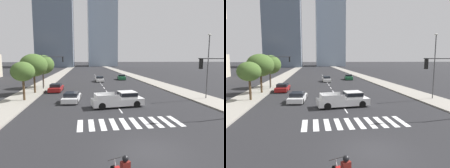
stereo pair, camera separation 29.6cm
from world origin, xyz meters
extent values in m
plane|color=#232326|center=(0.00, 0.00, 0.00)|extent=(800.00, 800.00, 0.00)
cube|color=gray|center=(11.95, 30.00, 0.07)|extent=(4.00, 260.00, 0.15)
cube|color=gray|center=(-11.95, 30.00, 0.07)|extent=(4.00, 260.00, 0.15)
cube|color=silver|center=(-4.05, 5.01, 0.00)|extent=(0.45, 2.87, 0.01)
cube|color=silver|center=(-3.15, 5.01, 0.00)|extent=(0.45, 2.87, 0.01)
cube|color=silver|center=(-2.25, 5.01, 0.00)|extent=(0.45, 2.87, 0.01)
cube|color=silver|center=(-1.35, 5.01, 0.00)|extent=(0.45, 2.87, 0.01)
cube|color=silver|center=(-0.45, 5.01, 0.00)|extent=(0.45, 2.87, 0.01)
cube|color=silver|center=(0.45, 5.01, 0.00)|extent=(0.45, 2.87, 0.01)
cube|color=silver|center=(1.35, 5.01, 0.00)|extent=(0.45, 2.87, 0.01)
cube|color=silver|center=(2.25, 5.01, 0.00)|extent=(0.45, 2.87, 0.01)
cube|color=silver|center=(3.15, 5.01, 0.00)|extent=(0.45, 2.87, 0.01)
cube|color=silver|center=(4.05, 5.01, 0.00)|extent=(0.45, 2.87, 0.01)
cube|color=silver|center=(0.00, 9.01, 0.00)|extent=(0.14, 2.00, 0.01)
cube|color=silver|center=(0.00, 13.01, 0.00)|extent=(0.14, 2.00, 0.01)
cube|color=silver|center=(0.00, 17.01, 0.00)|extent=(0.14, 2.00, 0.01)
cube|color=silver|center=(0.00, 21.01, 0.00)|extent=(0.14, 2.00, 0.01)
cube|color=silver|center=(0.00, 25.01, 0.00)|extent=(0.14, 2.00, 0.01)
cube|color=silver|center=(0.00, 29.01, 0.00)|extent=(0.14, 2.00, 0.01)
cube|color=silver|center=(0.00, 33.01, 0.00)|extent=(0.14, 2.00, 0.01)
cube|color=silver|center=(0.00, 37.01, 0.00)|extent=(0.14, 2.00, 0.01)
cube|color=silver|center=(0.00, 41.01, 0.00)|extent=(0.14, 2.00, 0.01)
cube|color=silver|center=(0.00, 45.01, 0.00)|extent=(0.14, 2.00, 0.01)
cube|color=silver|center=(0.00, 49.01, 0.00)|extent=(0.14, 2.00, 0.01)
cube|color=silver|center=(0.00, 53.01, 0.00)|extent=(0.14, 2.00, 0.01)
cube|color=silver|center=(0.00, 57.01, 0.00)|extent=(0.14, 2.00, 0.01)
cylinder|color=#B2B2B7|center=(-2.40, -2.30, 0.60)|extent=(0.17, 0.32, 0.67)
cylinder|color=black|center=(-2.41, -2.25, 0.97)|extent=(0.67, 0.28, 0.04)
cube|color=maroon|center=(-2.13, -3.02, 0.96)|extent=(0.42, 0.35, 0.55)
sphere|color=black|center=(-2.13, -3.02, 1.36)|extent=(0.26, 0.26, 0.26)
cube|color=silver|center=(-0.03, 10.63, 0.59)|extent=(5.89, 2.62, 0.75)
cube|color=silver|center=(1.10, 10.77, 1.32)|extent=(2.02, 2.00, 0.70)
cube|color=black|center=(1.10, 10.77, 1.40)|extent=(2.05, 2.04, 0.39)
cube|color=silver|center=(-1.39, 11.41, 1.25)|extent=(2.39, 0.36, 0.55)
cube|color=silver|center=(-1.16, 9.55, 1.25)|extent=(2.39, 0.36, 0.55)
cube|color=silver|center=(-2.46, 10.34, 1.25)|extent=(0.30, 1.87, 0.55)
cylinder|color=black|center=(1.79, 11.73, 0.38)|extent=(0.79, 0.35, 0.76)
cylinder|color=black|center=(2.00, 10.00, 0.38)|extent=(0.79, 0.35, 0.76)
cylinder|color=black|center=(-2.06, 11.27, 0.38)|extent=(0.79, 0.35, 0.76)
cylinder|color=black|center=(-1.85, 9.54, 0.38)|extent=(0.79, 0.35, 0.76)
cube|color=maroon|center=(-8.22, 22.35, 0.47)|extent=(2.00, 4.42, 0.62)
cube|color=black|center=(-8.22, 22.13, 1.03)|extent=(1.70, 2.01, 0.50)
cylinder|color=black|center=(-9.01, 23.86, 0.32)|extent=(0.24, 0.65, 0.64)
cylinder|color=black|center=(-7.33, 23.81, 0.32)|extent=(0.24, 0.65, 0.64)
cylinder|color=black|center=(-9.10, 20.90, 0.32)|extent=(0.24, 0.65, 0.64)
cylinder|color=black|center=(-7.42, 20.84, 0.32)|extent=(0.24, 0.65, 0.64)
cube|color=silver|center=(-5.21, 14.11, 0.44)|extent=(2.26, 4.53, 0.55)
cube|color=black|center=(-5.23, 13.90, 0.95)|extent=(1.80, 2.12, 0.47)
cylinder|color=black|center=(-5.89, 15.67, 0.32)|extent=(0.28, 0.66, 0.64)
cylinder|color=black|center=(-4.24, 15.51, 0.32)|extent=(0.28, 0.66, 0.64)
cylinder|color=black|center=(-6.19, 12.72, 0.32)|extent=(0.28, 0.66, 0.64)
cylinder|color=black|center=(-4.54, 12.55, 0.32)|extent=(0.28, 0.66, 0.64)
cube|color=silver|center=(-0.01, 35.48, 0.47)|extent=(1.84, 4.33, 0.62)
cube|color=black|center=(-0.01, 35.27, 1.04)|extent=(1.59, 1.96, 0.52)
cylinder|color=black|center=(-0.83, 36.93, 0.32)|extent=(0.23, 0.64, 0.64)
cylinder|color=black|center=(0.76, 36.96, 0.32)|extent=(0.23, 0.64, 0.64)
cylinder|color=black|center=(-0.78, 34.01, 0.32)|extent=(0.23, 0.64, 0.64)
cylinder|color=black|center=(0.81, 34.04, 0.32)|extent=(0.23, 0.64, 0.64)
cube|color=#1E6038|center=(6.07, 39.18, 0.51)|extent=(2.31, 4.41, 0.69)
cube|color=black|center=(6.09, 39.40, 1.12)|extent=(1.85, 2.07, 0.53)
cylinder|color=black|center=(6.77, 37.66, 0.32)|extent=(0.29, 0.66, 0.64)
cylinder|color=black|center=(5.07, 37.84, 0.32)|extent=(0.29, 0.66, 0.64)
cylinder|color=black|center=(7.07, 40.53, 0.32)|extent=(0.29, 0.66, 0.64)
cylinder|color=black|center=(5.37, 40.70, 0.32)|extent=(0.29, 0.66, 0.64)
cube|color=black|center=(6.31, 5.33, 4.86)|extent=(0.20, 0.28, 0.90)
sphere|color=red|center=(6.31, 5.33, 5.16)|extent=(0.18, 0.18, 0.18)
sphere|color=orange|center=(6.31, 5.33, 4.86)|extent=(0.18, 0.18, 0.18)
sphere|color=green|center=(6.31, 5.33, 4.56)|extent=(0.18, 0.18, 0.18)
cylinder|color=#333335|center=(-10.75, 24.92, 3.12)|extent=(0.14, 0.14, 5.94)
cylinder|color=#333335|center=(-8.88, 24.92, 5.69)|extent=(3.74, 0.10, 0.10)
cube|color=black|center=(-7.26, 24.92, 5.24)|extent=(0.20, 0.28, 0.90)
sphere|color=red|center=(-7.26, 24.92, 5.54)|extent=(0.18, 0.18, 0.18)
sphere|color=orange|center=(-7.26, 24.92, 5.24)|extent=(0.18, 0.18, 0.18)
sphere|color=green|center=(-7.26, 24.92, 4.94)|extent=(0.18, 0.18, 0.18)
cube|color=#19662D|center=(-10.75, 24.92, 3.15)|extent=(0.60, 0.04, 0.18)
cylinder|color=#3F3F42|center=(12.25, 12.95, 4.20)|extent=(0.12, 0.12, 8.10)
ellipsoid|color=beige|center=(12.25, 12.95, 8.35)|extent=(0.50, 0.24, 0.20)
cylinder|color=#4C3823|center=(-11.15, 15.20, 1.37)|extent=(0.28, 0.28, 2.45)
ellipsoid|color=#426028|center=(-11.15, 15.20, 3.75)|extent=(2.87, 2.87, 2.44)
cylinder|color=#4C3823|center=(-11.15, 20.66, 1.45)|extent=(0.28, 0.28, 2.59)
ellipsoid|color=#426028|center=(-11.15, 20.66, 4.36)|extent=(4.04, 4.04, 3.44)
cylinder|color=#4C3823|center=(-11.15, 27.12, 1.38)|extent=(0.28, 0.28, 2.47)
ellipsoid|color=#426028|center=(-11.15, 27.12, 4.28)|extent=(4.16, 4.16, 3.53)
cube|color=slate|center=(-22.04, 127.76, 44.70)|extent=(23.75, 21.50, 89.40)
cube|color=#8C9EB2|center=(11.13, 148.79, 48.27)|extent=(21.67, 29.88, 96.55)
camera|label=1|loc=(-3.69, -10.01, 5.23)|focal=30.93mm
camera|label=2|loc=(-3.40, -10.05, 5.23)|focal=30.93mm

